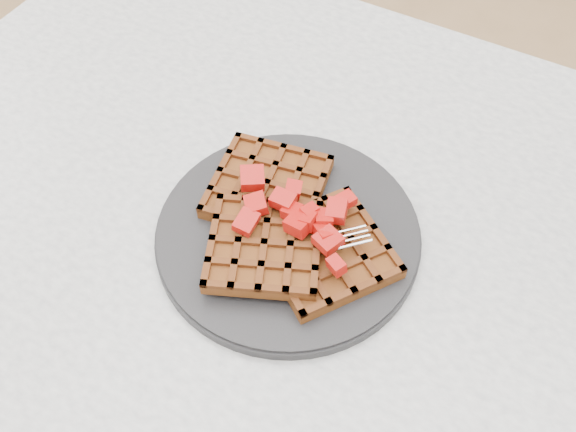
{
  "coord_description": "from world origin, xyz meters",
  "views": [
    {
      "loc": [
        0.14,
        -0.37,
        1.32
      ],
      "look_at": [
        -0.05,
        -0.02,
        0.79
      ],
      "focal_mm": 40.0,
      "sensor_mm": 36.0,
      "label": 1
    }
  ],
  "objects": [
    {
      "name": "plate",
      "position": [
        -0.05,
        -0.02,
        0.76
      ],
      "size": [
        0.28,
        0.28,
        0.02
      ],
      "primitive_type": "cylinder",
      "color": "black",
      "rests_on": "table"
    },
    {
      "name": "strawberry_pile",
      "position": [
        -0.05,
        -0.02,
        0.8
      ],
      "size": [
        0.15,
        0.15,
        0.02
      ],
      "primitive_type": null,
      "color": "#9E0000",
      "rests_on": "waffles"
    },
    {
      "name": "waffles",
      "position": [
        -0.05,
        -0.03,
        0.78
      ],
      "size": [
        0.25,
        0.22,
        0.03
      ],
      "color": "brown",
      "rests_on": "plate"
    },
    {
      "name": "table",
      "position": [
        0.0,
        0.0,
        0.64
      ],
      "size": [
        1.2,
        0.8,
        0.75
      ],
      "color": "silver",
      "rests_on": "ground"
    },
    {
      "name": "fork",
      "position": [
        -0.02,
        -0.06,
        0.77
      ],
      "size": [
        0.14,
        0.14,
        0.02
      ],
      "primitive_type": null,
      "rotation": [
        0.0,
        0.0,
        -0.79
      ],
      "color": "silver",
      "rests_on": "plate"
    }
  ]
}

